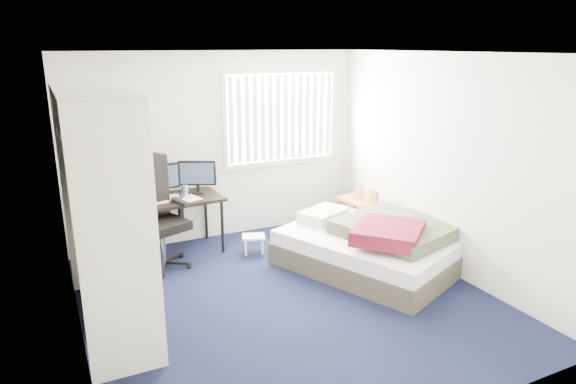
# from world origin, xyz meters

# --- Properties ---
(ground) EXTENTS (4.20, 4.20, 0.00)m
(ground) POSITION_xyz_m (0.00, 0.00, 0.00)
(ground) COLOR black
(ground) RESTS_ON ground
(room_shell) EXTENTS (4.20, 4.20, 4.20)m
(room_shell) POSITION_xyz_m (0.00, 0.00, 1.51)
(room_shell) COLOR silver
(room_shell) RESTS_ON ground
(window_assembly) EXTENTS (1.72, 0.09, 1.32)m
(window_assembly) POSITION_xyz_m (0.90, 2.04, 1.60)
(window_assembly) COLOR white
(window_assembly) RESTS_ON ground
(closet) EXTENTS (0.64, 1.84, 2.22)m
(closet) POSITION_xyz_m (-1.67, 0.27, 1.35)
(closet) COLOR beige
(closet) RESTS_ON ground
(desk) EXTENTS (1.53, 0.79, 1.19)m
(desk) POSITION_xyz_m (-0.89, 1.76, 0.76)
(desk) COLOR black
(desk) RESTS_ON ground
(office_chair) EXTENTS (0.81, 0.81, 1.34)m
(office_chair) POSITION_xyz_m (-1.01, 1.47, 0.52)
(office_chair) COLOR black
(office_chair) RESTS_ON ground
(footstool) EXTENTS (0.34, 0.31, 0.23)m
(footstool) POSITION_xyz_m (0.16, 1.30, 0.18)
(footstool) COLOR white
(footstool) RESTS_ON ground
(nightstand) EXTENTS (0.52, 0.82, 0.70)m
(nightstand) POSITION_xyz_m (1.75, 1.18, 0.46)
(nightstand) COLOR brown
(nightstand) RESTS_ON ground
(bed) EXTENTS (2.11, 2.37, 0.65)m
(bed) POSITION_xyz_m (1.28, 0.28, 0.28)
(bed) COLOR #443D31
(bed) RESTS_ON ground
(pine_box) EXTENTS (0.44, 0.33, 0.32)m
(pine_box) POSITION_xyz_m (-1.65, 0.23, 0.16)
(pine_box) COLOR tan
(pine_box) RESTS_ON ground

